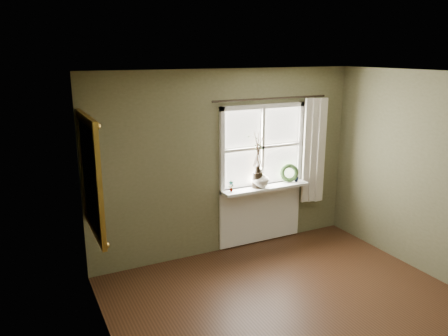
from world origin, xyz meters
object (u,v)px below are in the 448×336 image
at_px(wreath, 289,175).
at_px(gilt_mirror, 90,175).
at_px(cream_vase, 260,178).
at_px(dark_jug, 257,180).

bearing_deg(wreath, gilt_mirror, -148.53).
distance_m(cream_vase, gilt_mirror, 2.51).
relative_size(dark_jug, cream_vase, 0.85).
bearing_deg(cream_vase, gilt_mirror, -169.66).
relative_size(dark_jug, wreath, 0.80).
xyz_separation_m(cream_vase, gilt_mirror, (-2.43, -0.44, 0.46)).
relative_size(cream_vase, wreath, 0.94).
relative_size(cream_vase, gilt_mirror, 0.20).
height_order(dark_jug, cream_vase, cream_vase).
bearing_deg(dark_jug, wreath, 3.97).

